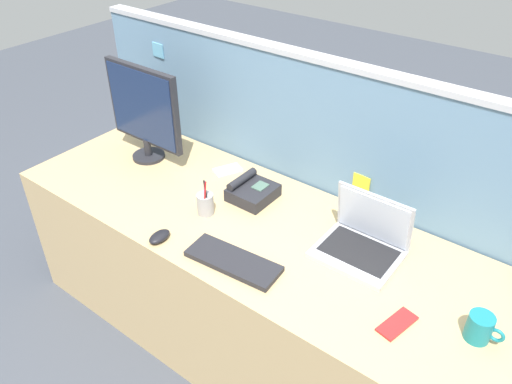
# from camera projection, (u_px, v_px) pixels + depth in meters

# --- Properties ---
(ground_plane) EXTENTS (10.00, 10.00, 0.00)m
(ground_plane) POSITION_uv_depth(u_px,v_px,m) (250.00, 335.00, 2.54)
(ground_plane) COLOR #424751
(desk) EXTENTS (2.21, 0.76, 0.73)m
(desk) POSITION_uv_depth(u_px,v_px,m) (249.00, 283.00, 2.33)
(desk) COLOR tan
(desk) RESTS_ON ground_plane
(cubicle_divider) EXTENTS (2.45, 0.08, 1.33)m
(cubicle_divider) POSITION_uv_depth(u_px,v_px,m) (303.00, 188.00, 2.43)
(cubicle_divider) COLOR #6084A3
(cubicle_divider) RESTS_ON ground_plane
(desktop_monitor) EXTENTS (0.45, 0.16, 0.47)m
(desktop_monitor) POSITION_uv_depth(u_px,v_px,m) (144.00, 110.00, 2.41)
(desktop_monitor) COLOR #232328
(desktop_monitor) RESTS_ON desk
(laptop) EXTENTS (0.31, 0.26, 0.24)m
(laptop) POSITION_uv_depth(u_px,v_px,m) (364.00, 239.00, 1.94)
(laptop) COLOR #B2B5BC
(laptop) RESTS_ON desk
(desk_phone) EXTENTS (0.18, 0.19, 0.09)m
(desk_phone) POSITION_uv_depth(u_px,v_px,m) (252.00, 191.00, 2.25)
(desk_phone) COLOR #232328
(desk_phone) RESTS_ON desk
(keyboard_main) EXTENTS (0.38, 0.17, 0.02)m
(keyboard_main) POSITION_uv_depth(u_px,v_px,m) (233.00, 261.00, 1.90)
(keyboard_main) COLOR #232328
(keyboard_main) RESTS_ON desk
(computer_mouse_right_hand) EXTENTS (0.06, 0.10, 0.03)m
(computer_mouse_right_hand) POSITION_uv_depth(u_px,v_px,m) (159.00, 237.00, 2.01)
(computer_mouse_right_hand) COLOR black
(computer_mouse_right_hand) RESTS_ON desk
(pen_cup) EXTENTS (0.07, 0.07, 0.18)m
(pen_cup) POSITION_uv_depth(u_px,v_px,m) (205.00, 204.00, 2.14)
(pen_cup) COLOR #99999E
(pen_cup) RESTS_ON desk
(cell_phone_white_slab) EXTENTS (0.13, 0.15, 0.01)m
(cell_phone_white_slab) POSITION_uv_depth(u_px,v_px,m) (228.00, 170.00, 2.45)
(cell_phone_white_slab) COLOR silver
(cell_phone_white_slab) RESTS_ON desk
(cell_phone_red_case) EXTENTS (0.10, 0.16, 0.01)m
(cell_phone_red_case) POSITION_uv_depth(u_px,v_px,m) (397.00, 324.00, 1.66)
(cell_phone_red_case) COLOR #B22323
(cell_phone_red_case) RESTS_ON desk
(coffee_mug) EXTENTS (0.12, 0.08, 0.10)m
(coffee_mug) POSITION_uv_depth(u_px,v_px,m) (480.00, 328.00, 1.59)
(coffee_mug) COLOR #197A84
(coffee_mug) RESTS_ON desk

